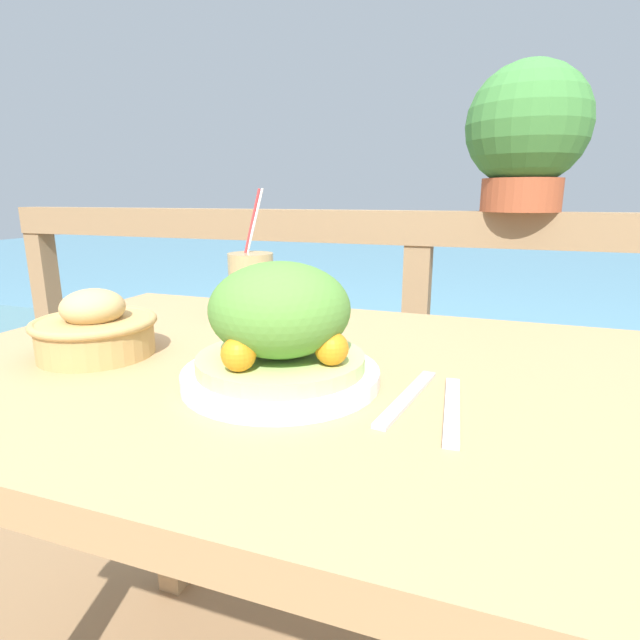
{
  "coord_description": "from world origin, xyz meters",
  "views": [
    {
      "loc": [
        0.2,
        -0.62,
        1.0
      ],
      "look_at": [
        -0.02,
        0.02,
        0.84
      ],
      "focal_mm": 28.0,
      "sensor_mm": 36.0,
      "label": 1
    }
  ],
  "objects_px": {
    "potted_plant": "(527,133)",
    "drink_glass": "(251,284)",
    "salad_plate": "(280,332)",
    "bread_basket": "(95,329)"
  },
  "relations": [
    {
      "from": "salad_plate",
      "to": "bread_basket",
      "type": "relative_size",
      "value": 1.4
    },
    {
      "from": "drink_glass",
      "to": "salad_plate",
      "type": "bearing_deg",
      "value": -57.29
    },
    {
      "from": "drink_glass",
      "to": "potted_plant",
      "type": "height_order",
      "value": "potted_plant"
    },
    {
      "from": "potted_plant",
      "to": "bread_basket",
      "type": "bearing_deg",
      "value": -125.76
    },
    {
      "from": "bread_basket",
      "to": "potted_plant",
      "type": "xyz_separation_m",
      "value": [
        0.59,
        0.82,
        0.34
      ]
    },
    {
      "from": "salad_plate",
      "to": "potted_plant",
      "type": "relative_size",
      "value": 0.7
    },
    {
      "from": "drink_glass",
      "to": "potted_plant",
      "type": "relative_size",
      "value": 0.69
    },
    {
      "from": "salad_plate",
      "to": "drink_glass",
      "type": "distance_m",
      "value": 0.38
    },
    {
      "from": "drink_glass",
      "to": "bread_basket",
      "type": "height_order",
      "value": "drink_glass"
    },
    {
      "from": "potted_plant",
      "to": "drink_glass",
      "type": "bearing_deg",
      "value": -133.38
    }
  ]
}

